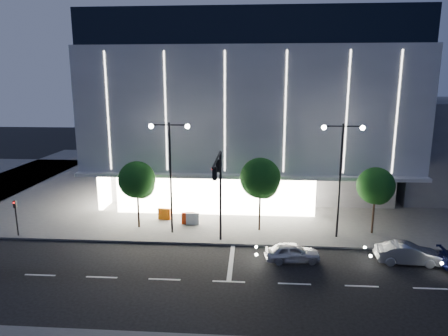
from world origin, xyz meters
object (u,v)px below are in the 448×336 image
ped_signal_far (16,214)px  barrier_c (188,218)px  tree_left (137,182)px  tree_right (376,188)px  traffic_mast (219,183)px  street_lamp_east (341,164)px  barrier_a (164,214)px  tree_mid (261,180)px  car_lead (292,252)px  street_lamp_west (170,162)px  car_second (408,254)px  barrier_d (193,219)px

ped_signal_far → barrier_c: (12.96, 3.56, -1.24)m
tree_left → tree_right: tree_left is taller
traffic_mast → tree_right: (12.03, 3.68, -1.14)m
street_lamp_east → tree_left: bearing=176.3°
tree_right → street_lamp_east: bearing=-161.4°
tree_left → barrier_a: bearing=49.5°
traffic_mast → tree_mid: bearing=50.6°
street_lamp_east → barrier_c: size_ratio=8.18×
street_lamp_east → car_lead: 7.87m
tree_left → barrier_c: 5.29m
tree_mid → barrier_a: tree_mid is taller
tree_mid → tree_left: bearing=-180.0°
traffic_mast → street_lamp_west: (-4.00, 2.66, 0.93)m
tree_mid → tree_right: (9.00, -0.00, -0.45)m
car_second → tree_mid: bearing=65.7°
tree_right → car_second: tree_right is taller
barrier_c → street_lamp_east: bearing=-21.2°
car_second → barrier_a: (-18.17, 7.09, -0.04)m
ped_signal_far → barrier_d: size_ratio=2.73×
street_lamp_west → car_second: bearing=-13.6°
tree_mid → barrier_a: size_ratio=5.59×
tree_mid → barrier_c: tree_mid is taller
tree_mid → barrier_d: (-5.66, 0.93, -3.68)m
car_lead → barrier_d: car_lead is taller
tree_mid → tree_right: size_ratio=1.12×
street_lamp_west → tree_mid: size_ratio=1.46×
street_lamp_east → car_second: street_lamp_east is taller
street_lamp_east → tree_mid: size_ratio=1.46×
tree_left → car_lead: (12.13, -5.36, -3.39)m
barrier_a → car_lead: bearing=-27.6°
barrier_a → barrier_d: bearing=-13.9°
tree_right → car_lead: size_ratio=1.47×
car_lead → street_lamp_west: bearing=58.7°
street_lamp_west → tree_right: bearing=3.6°
barrier_d → street_lamp_west: bearing=-126.5°
tree_left → car_lead: 13.69m
tree_left → car_second: (19.86, -5.12, -3.34)m
barrier_a → car_second: bearing=-13.8°
street_lamp_east → barrier_d: size_ratio=8.18×
car_lead → barrier_a: bearing=49.0°
street_lamp_west → barrier_c: bearing=65.0°
tree_left → car_lead: tree_left is taller
street_lamp_west → car_lead: street_lamp_west is taller
street_lamp_west → tree_left: (-2.97, 1.02, -1.92)m
ped_signal_far → tree_left: 9.61m
tree_right → barrier_a: bearing=173.5°
street_lamp_west → tree_left: bearing=161.1°
traffic_mast → street_lamp_west: 4.89m
tree_mid → barrier_a: (-8.31, 1.97, -3.68)m
street_lamp_east → ped_signal_far: size_ratio=3.00×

